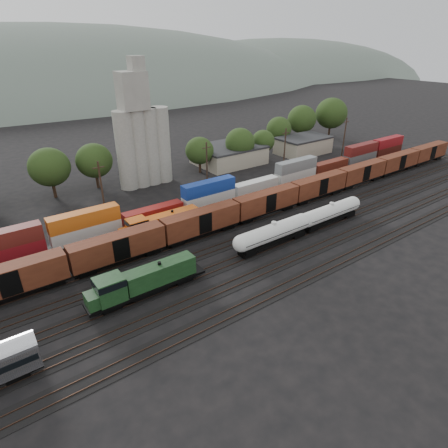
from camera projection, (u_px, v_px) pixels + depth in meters
ground at (220, 247)px, 64.46m from camera, size 600.00×600.00×0.00m
tracks at (220, 247)px, 64.44m from camera, size 180.00×33.20×0.20m
green_locomotive at (141, 282)px, 50.91m from camera, size 17.17×3.03×4.55m
tank_car_a at (273, 233)px, 63.67m from camera, size 16.74×3.00×4.39m
tank_car_b at (331, 212)px, 71.46m from camera, size 15.99×2.86×4.19m
orange_locomotive at (159, 224)px, 67.31m from camera, size 16.66×2.78×4.17m
boxcar_string at (236, 211)px, 70.46m from camera, size 153.60×2.90×4.20m
container_wall at (195, 200)px, 76.42m from camera, size 160.00×2.60×5.80m
grain_silo at (142, 139)px, 87.29m from camera, size 13.40×5.00×29.00m
industrial_sheds at (160, 172)px, 92.38m from camera, size 119.38×17.26×5.10m
tree_band at (102, 158)px, 85.64m from camera, size 167.91×22.50×14.44m
utility_poles at (159, 178)px, 77.66m from camera, size 122.20×0.36×12.00m
distant_hills at (43, 118)px, 274.90m from camera, size 860.00×286.00×130.00m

